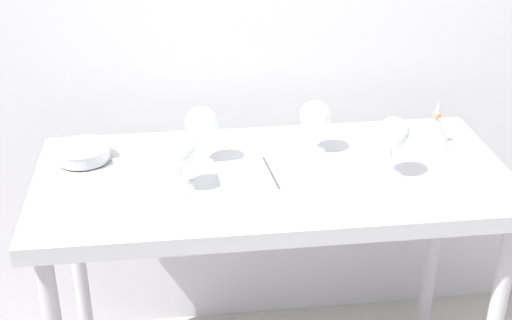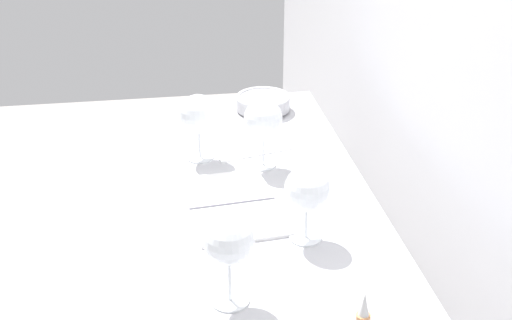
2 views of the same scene
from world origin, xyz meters
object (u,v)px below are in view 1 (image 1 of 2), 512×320
at_px(decanter_funnel, 435,130).
at_px(wine_glass_near_right, 393,135).
at_px(open_notebook, 271,174).
at_px(wine_glass_near_left, 180,150).
at_px(tasting_bowl, 83,152).
at_px(wine_glass_far_right, 315,117).
at_px(tasting_sheet_upper, 152,169).
at_px(wine_glass_far_left, 202,124).

bearing_deg(decanter_funnel, wine_glass_near_right, -136.85).
height_order(wine_glass_near_right, open_notebook, wine_glass_near_right).
bearing_deg(decanter_funnel, wine_glass_near_left, -166.35).
distance_m(tasting_bowl, decanter_funnel, 1.10).
distance_m(wine_glass_far_right, wine_glass_near_right, 0.26).
bearing_deg(tasting_sheet_upper, wine_glass_far_left, -5.37).
height_order(wine_glass_far_right, open_notebook, wine_glass_far_right).
height_order(wine_glass_near_left, wine_glass_far_right, wine_glass_near_left).
bearing_deg(wine_glass_far_right, decanter_funnel, 0.58).
xyz_separation_m(wine_glass_near_left, wine_glass_far_left, (0.07, 0.16, 0.00)).
bearing_deg(wine_glass_near_left, tasting_bowl, 143.40).
relative_size(wine_glass_near_left, decanter_funnel, 1.18).
xyz_separation_m(tasting_bowl, decanter_funnel, (1.10, -0.02, 0.02)).
xyz_separation_m(wine_glass_far_left, decanter_funnel, (0.74, 0.04, -0.08)).
distance_m(wine_glass_far_left, decanter_funnel, 0.74).
bearing_deg(tasting_sheet_upper, wine_glass_near_left, -71.41).
bearing_deg(wine_glass_far_right, open_notebook, -138.31).
distance_m(wine_glass_far_right, wine_glass_far_left, 0.35).
height_order(wine_glass_near_right, tasting_bowl, wine_glass_near_right).
distance_m(wine_glass_near_left, tasting_bowl, 0.38).
bearing_deg(wine_glass_far_left, tasting_sheet_upper, -171.00).
relative_size(wine_glass_near_left, tasting_bowl, 1.07).
bearing_deg(wine_glass_near_left, wine_glass_far_right, 24.73).
bearing_deg(wine_glass_near_left, tasting_sheet_upper, 122.97).
height_order(wine_glass_far_left, wine_glass_near_right, wine_glass_near_right).
relative_size(open_notebook, decanter_funnel, 2.18).
xyz_separation_m(wine_glass_far_left, open_notebook, (0.19, -0.10, -0.12)).
height_order(open_notebook, decanter_funnel, decanter_funnel).
bearing_deg(wine_glass_near_left, open_notebook, 11.61).
bearing_deg(open_notebook, tasting_sheet_upper, 161.73).
height_order(wine_glass_near_right, decanter_funnel, wine_glass_near_right).
xyz_separation_m(open_notebook, tasting_sheet_upper, (-0.35, 0.08, -0.00)).
xyz_separation_m(wine_glass_near_left, open_notebook, (0.26, 0.05, -0.12)).
bearing_deg(open_notebook, tasting_bowl, 158.11).
distance_m(wine_glass_near_left, decanter_funnel, 0.83).
xyz_separation_m(wine_glass_far_left, tasting_bowl, (-0.36, 0.06, -0.10)).
distance_m(wine_glass_far_left, tasting_bowl, 0.38).
xyz_separation_m(wine_glass_near_right, open_notebook, (-0.34, 0.05, -0.13)).
distance_m(wine_glass_near_left, wine_glass_far_left, 0.17).
bearing_deg(open_notebook, wine_glass_near_left, -173.86).
height_order(wine_glass_near_left, open_notebook, wine_glass_near_left).
xyz_separation_m(wine_glass_near_left, decanter_funnel, (0.81, 0.20, -0.07)).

